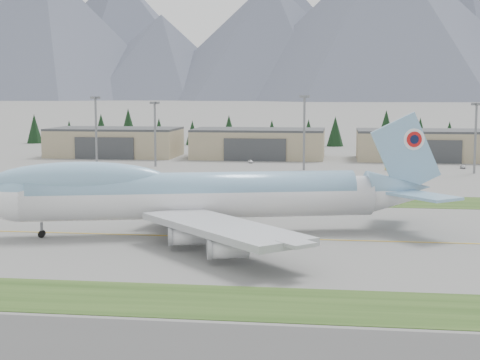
# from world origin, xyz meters

# --- Properties ---
(ground) EXTENTS (7000.00, 7000.00, 0.00)m
(ground) POSITION_xyz_m (0.00, 0.00, 0.00)
(ground) COLOR slate
(ground) RESTS_ON ground
(grass_strip_near) EXTENTS (400.00, 14.00, 0.08)m
(grass_strip_near) POSITION_xyz_m (0.00, -38.00, 0.00)
(grass_strip_near) COLOR #263F16
(grass_strip_near) RESTS_ON ground
(grass_strip_far) EXTENTS (400.00, 18.00, 0.08)m
(grass_strip_far) POSITION_xyz_m (0.00, 45.00, 0.00)
(grass_strip_far) COLOR #263F16
(grass_strip_far) RESTS_ON ground
(taxiway_line_main) EXTENTS (400.00, 0.40, 0.02)m
(taxiway_line_main) POSITION_xyz_m (0.00, 0.00, 0.00)
(taxiway_line_main) COLOR gold
(taxiway_line_main) RESTS_ON ground
(boeing_747_freighter) EXTENTS (79.36, 66.27, 20.87)m
(boeing_747_freighter) POSITION_xyz_m (-10.01, 2.40, 6.88)
(boeing_747_freighter) COLOR white
(boeing_747_freighter) RESTS_ON ground
(hangar_left) EXTENTS (48.00, 26.60, 10.80)m
(hangar_left) POSITION_xyz_m (-70.00, 149.90, 5.39)
(hangar_left) COLOR tan
(hangar_left) RESTS_ON ground
(hangar_center) EXTENTS (48.00, 26.60, 10.80)m
(hangar_center) POSITION_xyz_m (-15.00, 149.90, 5.39)
(hangar_center) COLOR tan
(hangar_center) RESTS_ON ground
(hangar_right) EXTENTS (48.00, 26.60, 10.80)m
(hangar_right) POSITION_xyz_m (45.00, 149.90, 5.39)
(hangar_right) COLOR tan
(hangar_right) RESTS_ON ground
(floodlight_masts) EXTENTS (120.77, 10.83, 23.30)m
(floodlight_masts) POSITION_xyz_m (-12.77, 108.95, 15.54)
(floodlight_masts) COLOR slate
(floodlight_masts) RESTS_ON ground
(service_vehicle_a) EXTENTS (2.23, 3.48, 1.10)m
(service_vehicle_a) POSITION_xyz_m (-15.60, 129.62, 0.00)
(service_vehicle_a) COLOR white
(service_vehicle_a) RESTS_ON ground
(service_vehicle_b) EXTENTS (4.16, 3.49, 1.34)m
(service_vehicle_b) POSITION_xyz_m (30.69, 110.74, 0.00)
(service_vehicle_b) COLOR gold
(service_vehicle_b) RESTS_ON ground
(service_vehicle_c) EXTENTS (1.75, 3.90, 1.11)m
(service_vehicle_c) POSITION_xyz_m (53.84, 120.62, 0.00)
(service_vehicle_c) COLOR #AFAFB4
(service_vehicle_c) RESTS_ON ground
(conifer_belt) EXTENTS (272.71, 13.89, 16.74)m
(conifer_belt) POSITION_xyz_m (-3.26, 212.21, 6.88)
(conifer_belt) COLOR black
(conifer_belt) RESTS_ON ground
(mountain_ridge_front) EXTENTS (4316.95, 1140.05, 517.65)m
(mountain_ridge_front) POSITION_xyz_m (40.65, 2164.28, 223.17)
(mountain_ridge_front) COLOR #464B5D
(mountain_ridge_front) RESTS_ON ground
(mountain_ridge_rear) EXTENTS (4559.61, 1079.93, 539.96)m
(mountain_ridge_rear) POSITION_xyz_m (195.97, 2900.00, 270.00)
(mountain_ridge_rear) COLOR #464B5D
(mountain_ridge_rear) RESTS_ON ground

